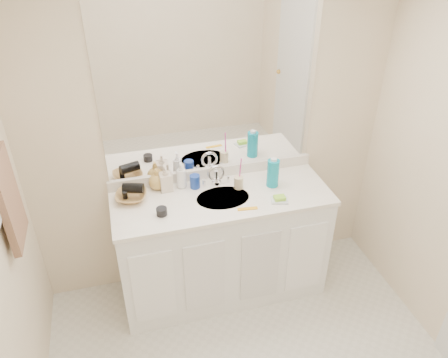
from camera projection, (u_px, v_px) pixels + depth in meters
wall_back at (212, 137)px, 3.07m from camera, size 2.60×0.02×2.40m
vanity_cabinet at (222, 246)px, 3.26m from camera, size 1.50×0.55×0.85m
countertop at (222, 198)px, 3.03m from camera, size 1.52×0.57×0.03m
backsplash at (213, 172)px, 3.21m from camera, size 1.52×0.03×0.08m
sink_basin at (223, 199)px, 3.01m from camera, size 0.37×0.37×0.02m
faucet at (216, 177)px, 3.12m from camera, size 0.02×0.02×0.11m
mirror at (211, 89)px, 2.87m from camera, size 1.48×0.01×1.20m
blue_mug at (195, 181)px, 3.08m from camera, size 0.10×0.10×0.10m
tan_cup at (239, 182)px, 3.08m from camera, size 0.08×0.08×0.09m
toothbrush at (240, 169)px, 3.03m from camera, size 0.01×0.04×0.19m
mouthwash_bottle at (273, 173)px, 3.08m from camera, size 0.11×0.11×0.20m
soap_dish at (279, 200)px, 2.96m from camera, size 0.13×0.12×0.01m
green_soap at (280, 198)px, 2.96m from camera, size 0.08×0.06×0.03m
orange_comb at (247, 209)px, 2.89m from camera, size 0.14×0.04×0.01m
dark_jar at (162, 211)px, 2.82m from camera, size 0.07×0.07×0.05m
soap_bottle_white at (181, 175)px, 3.06m from camera, size 0.08×0.08×0.19m
soap_bottle_cream at (166, 178)px, 3.04m from camera, size 0.09×0.09×0.19m
soap_bottle_yellow at (157, 179)px, 3.06m from camera, size 0.13×0.13×0.16m
wicker_basket at (131, 196)px, 2.97m from camera, size 0.25×0.25×0.05m
hair_dryer at (133, 188)px, 2.94m from camera, size 0.15×0.11×0.07m
hand_towel at (9, 200)px, 2.34m from camera, size 0.04×0.32×0.55m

